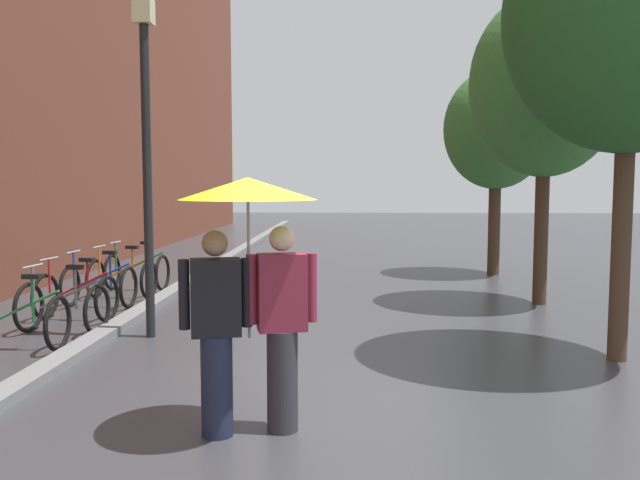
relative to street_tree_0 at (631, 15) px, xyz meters
The scene contains 13 objects.
ground_plane 5.46m from the street_tree_0, 148.71° to the right, with size 80.00×80.00×0.00m, color #38383D.
kerb_strip 11.00m from the street_tree_0, 128.59° to the left, with size 0.30×36.00×0.12m, color slate.
street_tree_0 is the anchor object (origin of this frame).
street_tree_1 3.56m from the street_tree_0, 88.01° to the left, with size 2.52×2.52×5.27m.
street_tree_2 7.22m from the street_tree_0, 88.92° to the left, with size 2.34×2.34×4.62m.
parked_bicycle_0 8.08m from the street_tree_0, behind, with size 1.09×0.71×0.96m.
parked_bicycle_1 8.00m from the street_tree_0, behind, with size 1.15×0.82×0.96m.
parked_bicycle_2 8.31m from the street_tree_0, 165.49° to the left, with size 1.17×0.85×0.96m.
parked_bicycle_3 8.64m from the street_tree_0, 158.35° to the left, with size 1.12×0.76×0.96m.
parked_bicycle_4 8.91m from the street_tree_0, 152.36° to the left, with size 1.15×0.81×0.96m.
parked_bicycle_5 9.32m from the street_tree_0, 147.29° to the left, with size 1.13×0.79×0.96m.
couple_under_umbrella 5.28m from the street_tree_0, 148.87° to the right, with size 1.13×1.13×2.12m.
street_lamp_post 6.04m from the street_tree_0, behind, with size 0.24×0.24×4.45m.
Camera 1 is at (0.07, -5.65, 2.07)m, focal length 36.42 mm.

